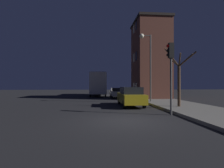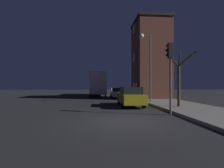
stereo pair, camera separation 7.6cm
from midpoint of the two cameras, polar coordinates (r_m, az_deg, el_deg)
name	(u,v)px [view 2 (the right image)]	position (r m, az deg, el deg)	size (l,w,h in m)	color
ground_plane	(125,121)	(9.05, 4.44, -11.83)	(120.00, 120.00, 0.00)	black
brick_building	(150,59)	(23.86, 12.48, 7.98)	(4.31, 5.54, 10.14)	brown
streetlamp	(147,54)	(18.09, 11.34, 9.70)	(1.20, 0.46, 6.78)	#4C4C4C
traffic_light	(170,63)	(11.09, 18.57, 6.42)	(0.43, 0.24, 4.33)	#4C4C4C
bare_tree	(179,77)	(14.29, 21.23, 2.03)	(2.09, 1.25, 4.54)	#473323
bus	(98,83)	(29.88, -4.52, 0.48)	(2.52, 9.70, 3.77)	beige
car_near_lane	(130,96)	(15.06, 6.12, -4.01)	(1.76, 4.74, 1.64)	olive
car_mid_lane	(117,92)	(24.84, 1.85, -2.75)	(1.90, 4.04, 1.41)	beige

